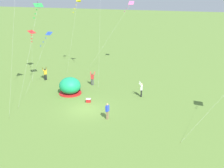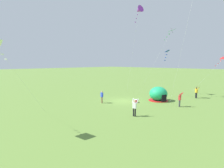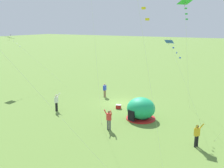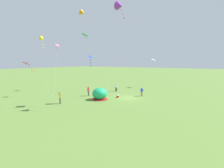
% 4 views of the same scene
% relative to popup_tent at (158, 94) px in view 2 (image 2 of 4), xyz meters
% --- Properties ---
extents(ground_plane, '(300.00, 300.00, 0.00)m').
position_rel_popup_tent_xyz_m(ground_plane, '(3.95, -3.58, -1.00)').
color(ground_plane, olive).
extents(popup_tent, '(2.81, 2.81, 2.10)m').
position_rel_popup_tent_xyz_m(popup_tent, '(0.00, 0.00, 0.00)').
color(popup_tent, '#1EAD6B').
rests_on(popup_tent, ground).
extents(cooler_box, '(0.61, 0.50, 0.44)m').
position_rel_popup_tent_xyz_m(cooler_box, '(3.32, -1.69, -0.78)').
color(cooler_box, red).
rests_on(cooler_box, ground).
extents(person_flying_kite, '(0.53, 0.67, 1.89)m').
position_rel_popup_tent_xyz_m(person_flying_kite, '(8.63, 2.11, 0.00)').
color(person_flying_kite, black).
rests_on(person_flying_kite, ground).
extents(person_arms_raised, '(0.67, 0.72, 1.89)m').
position_rel_popup_tent_xyz_m(person_arms_raised, '(-5.92, 3.38, 0.00)').
color(person_arms_raised, black).
rests_on(person_arms_raised, ground).
extents(person_watching_sky, '(0.68, 0.51, 1.89)m').
position_rel_popup_tent_xyz_m(person_watching_sky, '(1.32, 3.81, 0.00)').
color(person_watching_sky, '#4C4C51').
rests_on(person_watching_sky, ground).
extents(person_near_tent, '(0.32, 0.58, 1.72)m').
position_rel_popup_tent_xyz_m(person_near_tent, '(6.94, -4.85, -0.03)').
color(person_near_tent, '#8C7251').
rests_on(person_near_tent, ground).
extents(kite_purple, '(1.47, 3.76, 15.13)m').
position_rel_popup_tent_xyz_m(kite_purple, '(-1.90, -5.21, 13.38)').
color(kite_purple, silver).
rests_on(kite_purple, ground).
extents(kite_red, '(3.17, 4.94, 6.74)m').
position_rel_popup_tent_xyz_m(kite_red, '(-9.48, 5.88, 5.17)').
color(kite_red, silver).
rests_on(kite_red, ground).
extents(kite_green, '(1.36, 6.62, 11.07)m').
position_rel_popup_tent_xyz_m(kite_green, '(-3.58, -0.24, 9.35)').
color(kite_green, silver).
rests_on(kite_green, ground).
extents(kite_blue, '(2.90, 2.78, 7.67)m').
position_rel_popup_tent_xyz_m(kite_blue, '(-2.62, -0.26, 6.01)').
color(kite_blue, silver).
rests_on(kite_blue, ground).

